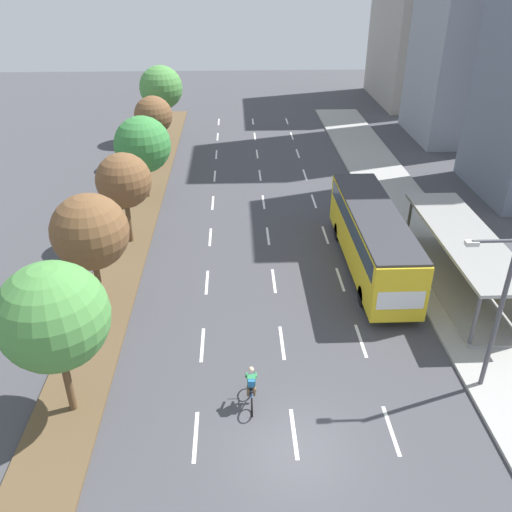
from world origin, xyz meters
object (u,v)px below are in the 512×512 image
bus_shelter (467,255)px  median_tree_third (124,181)px  median_tree_nearest (53,317)px  streetlight (497,305)px  median_tree_fifth (153,116)px  median_tree_farthest (161,88)px  cyclist (251,388)px  median_tree_second (90,232)px  bus (372,234)px  median_tree_fourth (143,145)px

bus_shelter → median_tree_third: 18.67m
median_tree_nearest → streetlight: bearing=2.4°
median_tree_fifth → median_tree_farthest: size_ratio=0.83×
cyclist → median_tree_second: (-6.99, 6.68, 3.30)m
cyclist → median_tree_fifth: bearing=104.0°
median_tree_farthest → median_tree_third: bearing=-89.6°
median_tree_fifth → bus_shelter: bearing=-47.2°
bus_shelter → median_tree_second: median_tree_second is taller
median_tree_second → streetlight: streetlight is taller
median_tree_third → bus: bearing=-14.7°
median_tree_nearest → median_tree_fourth: median_tree_nearest is taller
bus_shelter → median_tree_fifth: median_tree_fifth is taller
bus_shelter → median_tree_fourth: size_ratio=1.88×
median_tree_farthest → median_tree_nearest: bearing=-89.7°
streetlight → bus: bearing=103.1°
cyclist → median_tree_farthest: (-6.83, 33.65, 3.92)m
median_tree_second → median_tree_fourth: bearing=88.4°
median_tree_third → median_tree_farthest: (-0.15, 20.22, 0.83)m
bus_shelter → median_tree_nearest: 19.46m
cyclist → median_tree_third: size_ratio=0.34×
median_tree_nearest → median_tree_second: 6.75m
median_tree_second → median_tree_fifth: (0.26, 20.22, -0.07)m
median_tree_third → streetlight: size_ratio=0.82×
cyclist → median_tree_third: 15.31m
bus → median_tree_second: size_ratio=1.97×
median_tree_nearest → median_tree_fifth: bearing=90.2°
median_tree_third → median_tree_fifth: size_ratio=0.99×
median_tree_fifth → cyclist: bearing=-76.0°
bus_shelter → median_tree_fourth: 21.62m
cyclist → median_tree_second: 10.22m
bus_shelter → bus: (-4.28, 2.13, 0.20)m
median_tree_fourth → streetlight: bearing=-51.6°
bus → median_tree_fourth: size_ratio=2.01×
bus → median_tree_third: median_tree_third is taller
median_tree_fifth → median_tree_nearest: bearing=-89.8°
median_tree_nearest → median_tree_farthest: bearing=90.3°
bus_shelter → median_tree_farthest: 31.55m
cyclist → median_tree_fifth: (-6.72, 26.91, 3.23)m
bus → median_tree_nearest: (-13.37, -9.96, 2.22)m
cyclist → median_tree_fourth: median_tree_fourth is taller
median_tree_third → median_tree_fourth: bearing=89.4°
cyclist → median_tree_fifth: size_ratio=0.34×
median_tree_nearest → median_tree_farthest: (-0.18, 33.71, 0.42)m
bus_shelter → bus: bearing=153.5°
median_tree_fifth → bus: bearing=-51.7°
bus_shelter → bus: 4.78m
median_tree_second → streetlight: 17.00m
bus → median_tree_nearest: median_tree_nearest is taller
median_tree_nearest → median_tree_third: (-0.03, 13.48, -0.40)m
bus → cyclist: (-6.72, -9.91, -1.28)m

